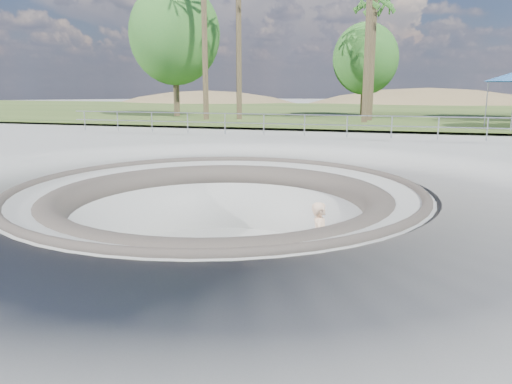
# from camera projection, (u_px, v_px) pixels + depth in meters

# --- Properties ---
(ground) EXTENTS (180.00, 180.00, 0.00)m
(ground) POSITION_uv_depth(u_px,v_px,m) (218.00, 189.00, 12.51)
(ground) COLOR #9D9D98
(ground) RESTS_ON ground
(skate_bowl) EXTENTS (14.00, 14.00, 4.10)m
(skate_bowl) POSITION_uv_depth(u_px,v_px,m) (219.00, 258.00, 12.90)
(skate_bowl) COLOR #9D9D98
(skate_bowl) RESTS_ON ground
(grass_strip) EXTENTS (180.00, 36.00, 0.12)m
(grass_strip) POSITION_uv_depth(u_px,v_px,m) (349.00, 112.00, 44.45)
(grass_strip) COLOR #384F1F
(grass_strip) RESTS_ON ground
(distant_hills) EXTENTS (103.20, 45.00, 28.60)m
(distant_hills) POSITION_uv_depth(u_px,v_px,m) (392.00, 158.00, 66.77)
(distant_hills) COLOR olive
(distant_hills) RESTS_ON ground
(safety_railing) EXTENTS (25.00, 0.06, 1.03)m
(safety_railing) POSITION_uv_depth(u_px,v_px,m) (305.00, 125.00, 23.66)
(safety_railing) COLOR gray
(safety_railing) RESTS_ON ground
(skateboard) EXTENTS (0.86, 0.44, 0.09)m
(skateboard) POSITION_uv_depth(u_px,v_px,m) (319.00, 278.00, 11.54)
(skateboard) COLOR brown
(skateboard) RESTS_ON ground
(skater) EXTENTS (0.49, 0.69, 1.79)m
(skater) POSITION_uv_depth(u_px,v_px,m) (320.00, 240.00, 11.35)
(skater) COLOR beige
(skater) RESTS_ON skateboard
(palm_d) EXTENTS (2.60, 2.60, 8.67)m
(palm_d) POSITION_uv_depth(u_px,v_px,m) (375.00, 3.00, 31.19)
(palm_d) COLOR brown
(palm_d) RESTS_ON ground
(bushy_tree_left) EXTENTS (6.66, 6.05, 9.60)m
(bushy_tree_left) POSITION_uv_depth(u_px,v_px,m) (174.00, 34.00, 36.03)
(bushy_tree_left) COLOR brown
(bushy_tree_left) RESTS_ON ground
(bushy_tree_mid) EXTENTS (4.73, 4.30, 6.82)m
(bushy_tree_mid) POSITION_uv_depth(u_px,v_px,m) (365.00, 59.00, 36.16)
(bushy_tree_mid) COLOR brown
(bushy_tree_mid) RESTS_ON ground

